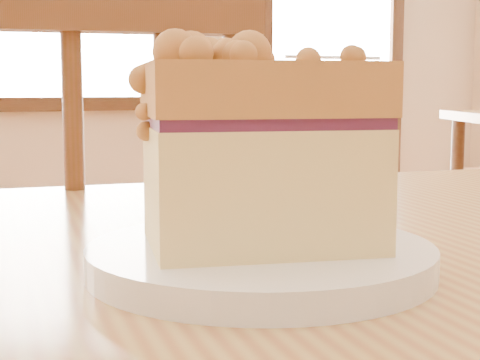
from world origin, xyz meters
The scene contains 3 objects.
entry_door centered at (2.30, 3.98, 1.20)m, with size 1.08×0.06×2.29m.
plate centered at (-0.02, 0.08, 0.76)m, with size 0.20×0.20×0.02m.
cake_slice centered at (-0.02, 0.08, 0.82)m, with size 0.15×0.12×0.12m.
Camera 1 is at (-0.19, -0.30, 0.86)m, focal length 55.00 mm.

